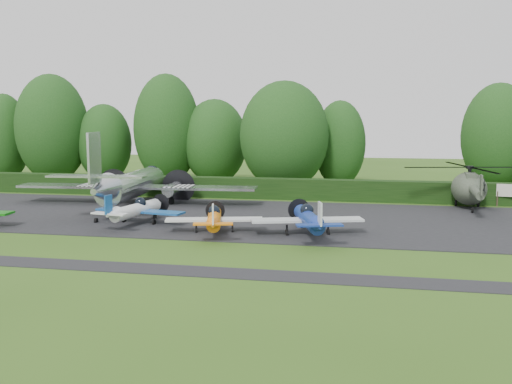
% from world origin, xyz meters
% --- Properties ---
extents(ground, '(160.00, 160.00, 0.00)m').
position_xyz_m(ground, '(0.00, 0.00, 0.00)').
color(ground, '#2F5217').
rests_on(ground, ground).
extents(apron, '(70.00, 18.00, 0.01)m').
position_xyz_m(apron, '(0.00, 10.00, 0.00)').
color(apron, black).
rests_on(apron, ground).
extents(taxiway_verge, '(70.00, 2.00, 0.00)m').
position_xyz_m(taxiway_verge, '(0.00, -6.00, 0.00)').
color(taxiway_verge, black).
rests_on(taxiway_verge, ground).
extents(hedgerow, '(90.00, 1.60, 2.00)m').
position_xyz_m(hedgerow, '(0.00, 21.00, 0.00)').
color(hedgerow, black).
rests_on(hedgerow, ground).
extents(transport_plane, '(22.09, 16.94, 7.08)m').
position_xyz_m(transport_plane, '(-7.73, 13.70, 1.97)').
color(transport_plane, silver).
rests_on(transport_plane, ground).
extents(light_plane_white, '(7.04, 7.40, 2.71)m').
position_xyz_m(light_plane_white, '(-3.87, 5.67, 1.13)').
color(light_plane_white, silver).
rests_on(light_plane_white, ground).
extents(light_plane_orange, '(6.71, 7.06, 2.58)m').
position_xyz_m(light_plane_orange, '(2.70, 3.57, 1.07)').
color(light_plane_orange, orange).
rests_on(light_plane_orange, ground).
extents(light_plane_blue, '(7.61, 8.00, 2.92)m').
position_xyz_m(light_plane_blue, '(9.13, 3.91, 1.22)').
color(light_plane_blue, navy).
rests_on(light_plane_blue, ground).
extents(helicopter, '(11.48, 13.44, 3.70)m').
position_xyz_m(helicopter, '(21.71, 18.63, 1.99)').
color(helicopter, '#363E30').
rests_on(helicopter, ground).
extents(tree_0, '(6.56, 6.56, 9.53)m').
position_xyz_m(tree_0, '(-18.77, 31.44, 4.75)').
color(tree_0, black).
rests_on(tree_0, ground).
extents(tree_1, '(9.63, 9.63, 11.85)m').
position_xyz_m(tree_1, '(3.98, 27.78, 5.92)').
color(tree_1, black).
rests_on(tree_1, ground).
extents(tree_2, '(7.66, 7.66, 10.07)m').
position_xyz_m(tree_2, '(-4.93, 31.92, 5.02)').
color(tree_2, black).
rests_on(tree_2, ground).
extents(tree_3, '(7.79, 7.79, 11.69)m').
position_xyz_m(tree_3, '(26.91, 33.31, 5.84)').
color(tree_3, black).
rests_on(tree_3, ground).
extents(tree_5, '(5.96, 5.96, 10.84)m').
position_xyz_m(tree_5, '(-31.65, 30.43, 5.41)').
color(tree_5, black).
rests_on(tree_5, ground).
extents(tree_6, '(5.83, 5.83, 9.83)m').
position_xyz_m(tree_6, '(9.76, 31.70, 4.90)').
color(tree_6, black).
rests_on(tree_6, ground).
extents(tree_9, '(7.86, 7.86, 13.04)m').
position_xyz_m(tree_9, '(-10.66, 31.25, 6.51)').
color(tree_9, black).
rests_on(tree_9, ground).
extents(tree_10, '(8.67, 8.67, 13.12)m').
position_xyz_m(tree_10, '(-24.86, 29.98, 6.55)').
color(tree_10, black).
rests_on(tree_10, ground).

